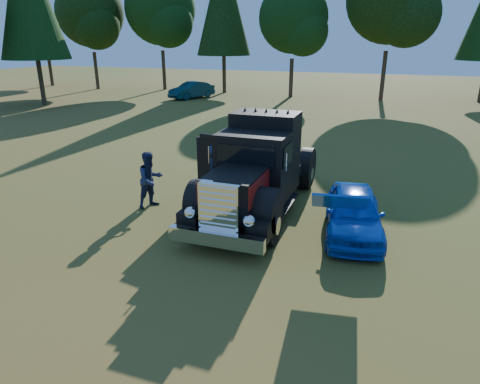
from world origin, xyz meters
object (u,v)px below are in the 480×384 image
at_px(hotrod_coupe, 354,213).
at_px(distant_teal_car, 192,90).
at_px(diamond_t_truck, 257,173).
at_px(spectator_far, 150,180).
at_px(spectator_near, 216,176).

relative_size(hotrod_coupe, distant_teal_car, 0.96).
bearing_deg(diamond_t_truck, spectator_far, -167.19).
xyz_separation_m(spectator_near, distant_teal_car, (-12.17, 23.47, -0.27)).
height_order(diamond_t_truck, spectator_far, diamond_t_truck).
distance_m(diamond_t_truck, spectator_near, 1.42).
bearing_deg(distant_teal_car, hotrod_coupe, -33.02).
height_order(diamond_t_truck, spectator_near, diamond_t_truck).
bearing_deg(distant_teal_car, diamond_t_truck, -37.47).
xyz_separation_m(diamond_t_truck, distant_teal_car, (-13.56, 23.55, -0.55)).
distance_m(diamond_t_truck, hotrod_coupe, 3.19).
height_order(diamond_t_truck, hotrod_coupe, diamond_t_truck).
xyz_separation_m(spectator_far, distant_teal_car, (-10.23, 24.30, -0.19)).
relative_size(spectator_near, spectator_far, 1.09).
bearing_deg(spectator_far, spectator_near, -41.47).
relative_size(spectator_near, distant_teal_car, 0.45).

